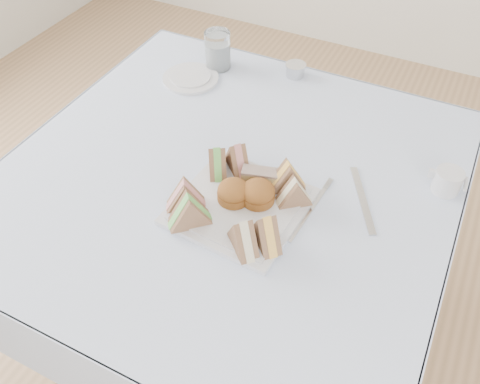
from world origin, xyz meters
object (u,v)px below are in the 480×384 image
at_px(water_glass, 218,50).
at_px(creamer_jug, 448,181).
at_px(serving_plate, 240,206).
at_px(table, 230,269).

distance_m(water_glass, creamer_jug, 0.73).
bearing_deg(serving_plate, table, 134.45).
relative_size(table, serving_plate, 3.43).
height_order(table, serving_plate, serving_plate).
bearing_deg(creamer_jug, serving_plate, -151.16).
distance_m(serving_plate, creamer_jug, 0.46).
xyz_separation_m(water_glass, creamer_jug, (0.70, -0.23, -0.03)).
relative_size(table, water_glass, 8.25).
relative_size(table, creamer_jug, 14.52).
height_order(water_glass, creamer_jug, water_glass).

